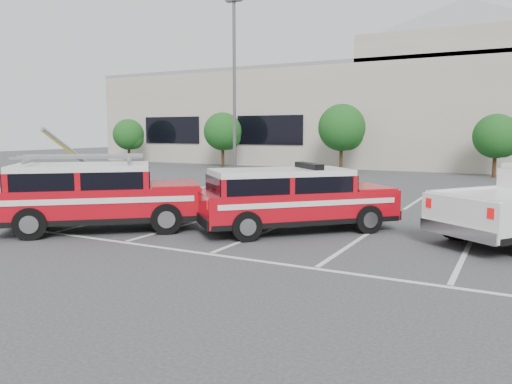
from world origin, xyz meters
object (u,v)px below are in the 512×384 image
convention_building (439,109)px  light_pole_left (234,90)px  tree_left (224,133)px  fire_chief_suv (293,203)px  tree_mid_left (343,129)px  tree_mid_right (498,138)px  utility_rig (56,181)px  ladder_suv (99,200)px  tree_far_left (130,136)px

convention_building → light_pole_left: 21.49m
tree_left → fire_chief_suv: size_ratio=0.81×
tree_left → tree_mid_left: bearing=0.0°
tree_mid_right → utility_rig: (-17.46, -18.81, -1.88)m
tree_left → tree_mid_right: size_ratio=1.11×
fire_chief_suv → ladder_suv: 5.75m
light_pole_left → convention_building: bearing=67.6°
tree_far_left → tree_mid_right: 30.00m
convention_building → ladder_suv: size_ratio=10.44×
tree_left → light_pole_left: (6.91, -10.05, 2.41)m
ladder_suv → tree_far_left: bearing=-179.7°
tree_far_left → tree_mid_left: (20.00, 0.00, 0.54)m
tree_left → ladder_suv: tree_left is taller
convention_building → tree_far_left: 27.03m
convention_building → light_pole_left: convention_building is taller
convention_building → ladder_suv: (-4.68, -33.76, -3.83)m
tree_far_left → ladder_suv: (20.41, -23.94, -1.61)m
tree_mid_right → ladder_suv: 25.84m
tree_mid_right → light_pole_left: 16.72m
tree_left → fire_chief_suv: 26.50m
convention_building → tree_mid_right: convention_building is taller
tree_far_left → ladder_suv: tree_far_left is taller
tree_mid_left → tree_mid_right: size_ratio=1.21×
utility_rig → tree_mid_right: bearing=50.0°
tree_left → tree_mid_right: bearing=-0.0°
convention_building → tree_left: 18.11m
tree_mid_right → utility_rig: tree_mid_right is taller
tree_mid_left → light_pole_left: (-3.09, -10.05, 2.14)m
tree_left → light_pole_left: 12.43m
tree_mid_left → tree_far_left: bearing=-180.0°
convention_building → tree_left: (-15.09, -9.82, -1.95)m
convention_building → light_pole_left: (-8.18, -19.86, 0.47)m
tree_left → fire_chief_suv: tree_left is taller
convention_building → fire_chief_suv: 31.43m
light_pole_left → tree_mid_left: bearing=72.9°
convention_building → tree_mid_right: 11.20m
tree_mid_right → ladder_suv: tree_mid_right is taller
convention_building → tree_mid_left: size_ratio=12.38×
utility_rig → light_pole_left: bearing=66.4°
tree_left → fire_chief_suv: (15.55, -21.37, -1.96)m
tree_mid_left → ladder_suv: bearing=-89.0°
fire_chief_suv → utility_rig: utility_rig is taller
tree_mid_right → utility_rig: bearing=-132.9°
tree_mid_right → tree_far_left: bearing=180.0°
light_pole_left → fire_chief_suv: bearing=-52.6°
tree_mid_right → fire_chief_suv: 21.89m
convention_building → utility_rig: (-12.55, -28.63, -4.10)m
utility_rig → tree_left: bearing=100.6°
tree_mid_right → light_pole_left: light_pole_left is taller
tree_far_left → fire_chief_suv: size_ratio=0.73×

